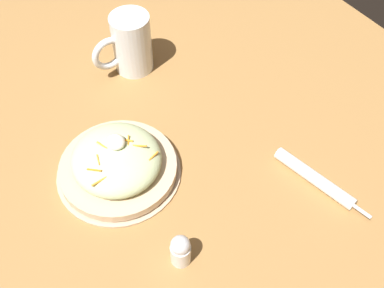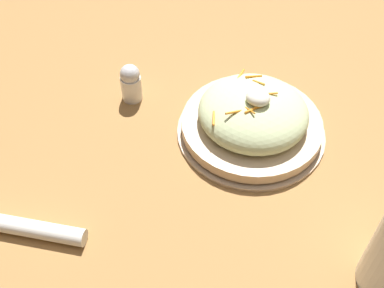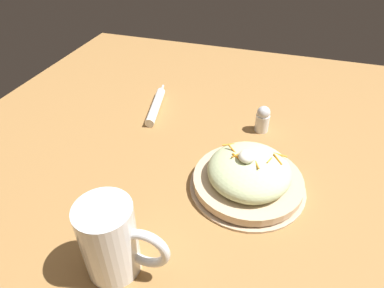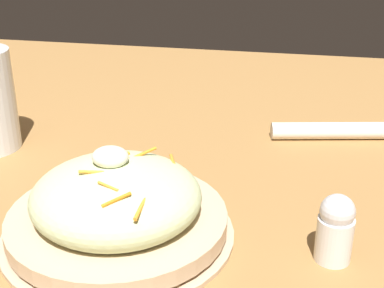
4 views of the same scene
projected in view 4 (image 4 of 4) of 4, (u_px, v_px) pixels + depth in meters
name	position (u px, v px, depth m)	size (l,w,h in m)	color
ground_plane	(147.00, 217.00, 0.59)	(1.43, 1.43, 0.00)	#9E703D
salad_plate	(117.00, 208.00, 0.55)	(0.24, 0.24, 0.10)	#D1B28E
napkin_roll	(333.00, 131.00, 0.78)	(0.21, 0.06, 0.02)	white
salt_shaker	(335.00, 228.00, 0.51)	(0.03, 0.03, 0.07)	white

